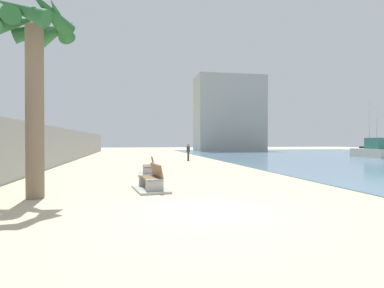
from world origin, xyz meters
name	(u,v)px	position (x,y,z in m)	size (l,w,h in m)	color
ground_plane	(155,163)	(0.00, 18.00, 0.00)	(120.00, 120.00, 0.00)	#C6B793
seawall	(58,146)	(-7.50, 18.00, 1.40)	(0.80, 64.00, 2.81)	#9E9E99
palm_tree	(36,49)	(-4.92, 2.88, 4.74)	(2.73, 2.70, 6.45)	#7A6651
bench_near	(151,184)	(-1.23, 3.79, 0.23)	(1.38, 2.23, 0.98)	#9E9E99
bench_far	(149,170)	(-1.00, 9.34, 0.23)	(1.17, 2.14, 0.98)	#9E9E99
person_walking	(188,151)	(3.22, 20.43, 0.91)	(0.37, 0.43, 1.58)	#333338
boat_far_left	(372,150)	(23.48, 21.48, 0.82)	(1.68, 4.50, 6.07)	beige
boat_outer	(379,149)	(29.02, 26.70, 0.78)	(2.25, 4.53, 6.63)	black
harbor_building	(229,114)	(15.37, 46.00, 6.64)	(12.00, 6.00, 13.27)	#9E9E99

